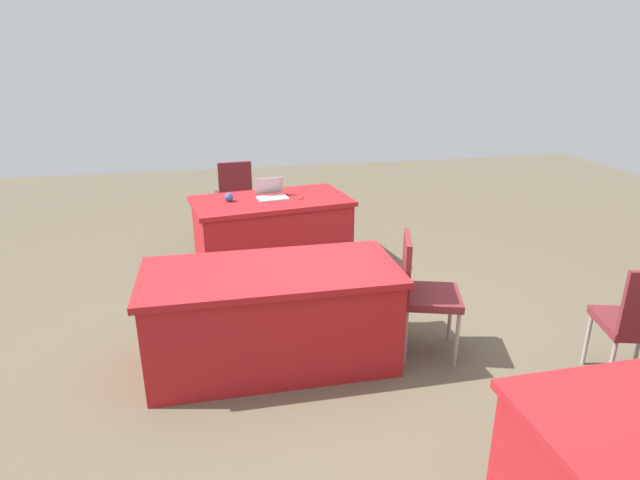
# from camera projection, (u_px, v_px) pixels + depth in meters

# --- Properties ---
(ground_plane) EXTENTS (14.40, 14.40, 0.00)m
(ground_plane) POSITION_uv_depth(u_px,v_px,m) (339.00, 352.00, 4.14)
(ground_plane) COLOR brown
(table_foreground) EXTENTS (1.78, 1.13, 0.76)m
(table_foreground) POSITION_uv_depth(u_px,v_px,m) (272.00, 232.00, 5.72)
(table_foreground) COLOR #AD1E23
(table_foreground) RESTS_ON ground
(table_back_left) EXTENTS (1.88, 0.88, 0.76)m
(table_back_left) POSITION_uv_depth(u_px,v_px,m) (272.00, 316.00, 3.91)
(table_back_left) COLOR #AD1E23
(table_back_left) RESTS_ON ground
(chair_tucked_left) EXTENTS (0.48, 0.48, 0.96)m
(chair_tucked_left) POSITION_uv_depth(u_px,v_px,m) (234.00, 192.00, 6.71)
(chair_tucked_left) COLOR #9E9993
(chair_tucked_left) RESTS_ON ground
(chair_aisle) EXTENTS (0.55, 0.55, 0.96)m
(chair_aisle) POSITION_uv_depth(u_px,v_px,m) (422.00, 288.00, 3.97)
(chair_aisle) COLOR #9E9993
(chair_aisle) RESTS_ON ground
(chair_by_pillar) EXTENTS (0.54, 0.54, 0.94)m
(chair_by_pillar) POSITION_uv_depth(u_px,v_px,m) (640.00, 319.00, 3.54)
(chair_by_pillar) COLOR #9E9993
(chair_by_pillar) RESTS_ON ground
(laptop_silver) EXTENTS (0.35, 0.33, 0.21)m
(laptop_silver) POSITION_uv_depth(u_px,v_px,m) (271.00, 194.00, 5.62)
(laptop_silver) COLOR silver
(laptop_silver) RESTS_ON table_foreground
(yarn_ball) EXTENTS (0.09, 0.09, 0.09)m
(yarn_ball) POSITION_uv_depth(u_px,v_px,m) (229.00, 197.00, 5.47)
(yarn_ball) COLOR #3F5999
(yarn_ball) RESTS_ON table_foreground
(scissors_red) EXTENTS (0.09, 0.18, 0.01)m
(scissors_red) POSITION_uv_depth(u_px,v_px,m) (301.00, 197.00, 5.63)
(scissors_red) COLOR red
(scissors_red) RESTS_ON table_foreground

